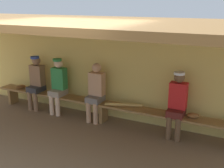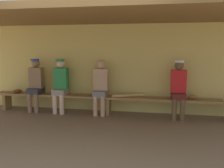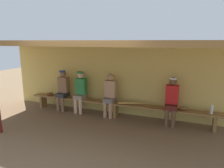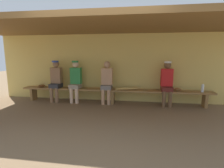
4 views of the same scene
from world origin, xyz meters
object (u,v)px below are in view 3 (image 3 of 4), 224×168
at_px(player_in_white, 80,90).
at_px(player_shirtless_tan, 110,93).
at_px(player_near_post, 172,99).
at_px(player_leftmost, 63,88).
at_px(baseball_glove_dark_brown, 50,94).
at_px(baseball_glove_tan, 183,108).
at_px(bench, 116,105).
at_px(baseball_bat, 131,103).
at_px(water_bottle_blue, 212,110).

bearing_deg(player_in_white, player_shirtless_tan, -0.03).
bearing_deg(player_near_post, player_leftmost, 180.00).
height_order(player_near_post, baseball_glove_dark_brown, player_near_post).
bearing_deg(baseball_glove_dark_brown, player_shirtless_tan, 114.22).
distance_m(player_shirtless_tan, baseball_glove_tan, 2.16).
xyz_separation_m(bench, baseball_bat, (0.49, -0.00, 0.11)).
bearing_deg(player_in_white, player_near_post, 0.00).
xyz_separation_m(player_leftmost, water_bottle_blue, (4.55, -0.03, -0.17)).
bearing_deg(baseball_bat, player_shirtless_tan, 160.26).
distance_m(player_shirtless_tan, baseball_bat, 0.72).
distance_m(player_shirtless_tan, water_bottle_blue, 2.85).
bearing_deg(player_shirtless_tan, baseball_bat, -0.26).
xyz_separation_m(bench, baseball_glove_dark_brown, (-2.43, -0.01, 0.12)).
relative_size(bench, baseball_glove_dark_brown, 25.00).
distance_m(bench, player_in_white, 1.28).
distance_m(player_leftmost, player_in_white, 0.68).
bearing_deg(baseball_bat, baseball_glove_dark_brown, 160.72).
bearing_deg(player_near_post, baseball_bat, -179.82).
distance_m(player_leftmost, baseball_bat, 2.40).
xyz_separation_m(player_shirtless_tan, baseball_bat, (0.68, -0.00, -0.24)).
xyz_separation_m(player_leftmost, player_in_white, (0.68, 0.00, 0.00)).
bearing_deg(baseball_glove_tan, player_shirtless_tan, 151.72).
height_order(player_shirtless_tan, water_bottle_blue, player_shirtless_tan).
relative_size(player_leftmost, baseball_glove_tan, 5.60).
bearing_deg(player_leftmost, bench, -0.11).
distance_m(player_in_white, baseball_bat, 1.73).
bearing_deg(bench, player_shirtless_tan, 179.09).
height_order(player_leftmost, baseball_glove_dark_brown, player_leftmost).
bearing_deg(baseball_glove_tan, baseball_glove_dark_brown, 151.42).
bearing_deg(player_in_white, baseball_glove_tan, 0.61).
bearing_deg(player_in_white, water_bottle_blue, -0.37).
relative_size(player_shirtless_tan, player_in_white, 0.99).
xyz_separation_m(bench, player_near_post, (1.64, 0.00, 0.36)).
bearing_deg(baseball_bat, bench, 160.52).
relative_size(player_near_post, baseball_glove_dark_brown, 5.60).
relative_size(player_leftmost, player_shirtless_tan, 1.01).
distance_m(bench, water_bottle_blue, 2.66).
bearing_deg(player_leftmost, water_bottle_blue, -0.32).
xyz_separation_m(player_shirtless_tan, baseball_glove_tan, (2.15, 0.03, -0.22)).
bearing_deg(player_near_post, player_in_white, 180.00).
relative_size(player_leftmost, baseball_bat, 1.69).
bearing_deg(bench, player_in_white, 179.83).
bearing_deg(bench, baseball_bat, -0.00).
bearing_deg(player_near_post, baseball_glove_dark_brown, -179.81).
relative_size(player_in_white, water_bottle_blue, 5.74).
bearing_deg(baseball_glove_tan, baseball_bat, 152.27).
bearing_deg(player_shirtless_tan, player_leftmost, 179.98).
height_order(water_bottle_blue, baseball_glove_dark_brown, water_bottle_blue).
distance_m(baseball_glove_tan, baseball_bat, 1.47).
bearing_deg(water_bottle_blue, player_shirtless_tan, 179.50).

